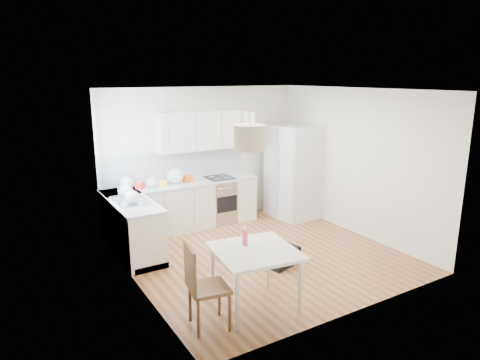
{
  "coord_description": "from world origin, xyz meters",
  "views": [
    {
      "loc": [
        -3.72,
        -5.53,
        2.91
      ],
      "look_at": [
        -0.16,
        0.4,
        1.22
      ],
      "focal_mm": 32.0,
      "sensor_mm": 36.0,
      "label": 1
    }
  ],
  "objects_px": {
    "refrigerator": "(294,172)",
    "dining_chair": "(209,286)",
    "dining_table": "(255,256)",
    "gym_bag": "(281,256)"
  },
  "relations": [
    {
      "from": "dining_table",
      "to": "dining_chair",
      "type": "height_order",
      "value": "dining_chair"
    },
    {
      "from": "dining_table",
      "to": "dining_chair",
      "type": "relative_size",
      "value": 1.08
    },
    {
      "from": "refrigerator",
      "to": "dining_chair",
      "type": "bearing_deg",
      "value": -143.23
    },
    {
      "from": "refrigerator",
      "to": "dining_table",
      "type": "height_order",
      "value": "refrigerator"
    },
    {
      "from": "refrigerator",
      "to": "dining_table",
      "type": "distance_m",
      "value": 3.81
    },
    {
      "from": "refrigerator",
      "to": "gym_bag",
      "type": "height_order",
      "value": "refrigerator"
    },
    {
      "from": "refrigerator",
      "to": "dining_table",
      "type": "relative_size",
      "value": 1.7
    },
    {
      "from": "dining_table",
      "to": "dining_chair",
      "type": "xyz_separation_m",
      "value": [
        -0.7,
        -0.09,
        -0.18
      ]
    },
    {
      "from": "dining_table",
      "to": "gym_bag",
      "type": "relative_size",
      "value": 1.98
    },
    {
      "from": "dining_table",
      "to": "gym_bag",
      "type": "bearing_deg",
      "value": 46.91
    }
  ]
}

